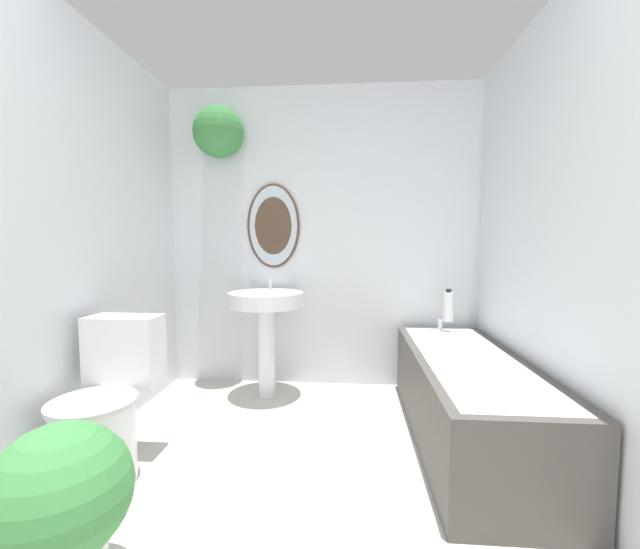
# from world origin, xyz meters

# --- Properties ---
(wall_back) EXTENTS (2.60, 0.39, 2.40)m
(wall_back) POSITION_xyz_m (-0.12, 2.70, 1.32)
(wall_back) COLOR silver
(wall_back) RESTS_ON ground_plane
(wall_left) EXTENTS (0.06, 2.81, 2.40)m
(wall_left) POSITION_xyz_m (-1.27, 1.34, 1.20)
(wall_left) COLOR silver
(wall_left) RESTS_ON ground_plane
(wall_right) EXTENTS (0.06, 2.81, 2.40)m
(wall_right) POSITION_xyz_m (1.27, 1.34, 1.20)
(wall_right) COLOR silver
(wall_right) RESTS_ON ground_plane
(toilet) EXTENTS (0.40, 0.57, 0.77)m
(toilet) POSITION_xyz_m (-0.98, 1.32, 0.33)
(toilet) COLOR white
(toilet) RESTS_ON ground_plane
(pedestal_sink) EXTENTS (0.56, 0.56, 0.89)m
(pedestal_sink) POSITION_xyz_m (-0.39, 2.37, 0.64)
(pedestal_sink) COLOR white
(pedestal_sink) RESTS_ON ground_plane
(bathtub) EXTENTS (0.61, 1.66, 0.57)m
(bathtub) POSITION_xyz_m (0.92, 1.81, 0.26)
(bathtub) COLOR #4C4742
(bathtub) RESTS_ON ground_plane
(shampoo_bottle) EXTENTS (0.07, 0.07, 0.24)m
(shampoo_bottle) POSITION_xyz_m (0.96, 2.49, 0.69)
(shampoo_bottle) COLOR white
(shampoo_bottle) RESTS_ON bathtub
(potted_plant) EXTENTS (0.44, 0.44, 0.58)m
(potted_plant) POSITION_xyz_m (-0.69, 0.65, 0.33)
(potted_plant) COLOR silver
(potted_plant) RESTS_ON ground_plane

